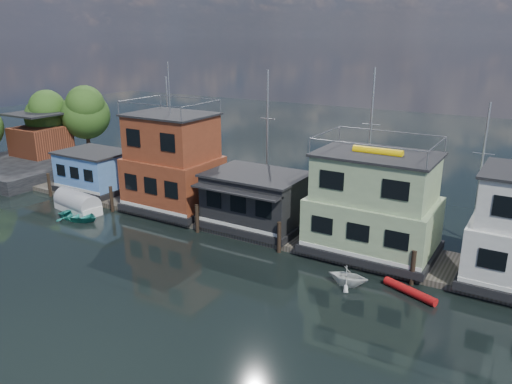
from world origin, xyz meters
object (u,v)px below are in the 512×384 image
Objects in this scene: tarp_runabout at (78,203)px; dinghy_teal at (79,216)px; houseboat_red at (173,164)px; dinghy_white at (348,276)px; houseboat_blue at (95,171)px; houseboat_dark at (256,200)px; red_kayak at (410,291)px; houseboat_green at (374,205)px.

dinghy_teal is at bearing -28.38° from tarp_runabout.
houseboat_red is at bearing 41.52° from tarp_runabout.
dinghy_white is at bearing -15.76° from houseboat_red.
houseboat_blue is at bearing 130.48° from tarp_runabout.
tarp_runabout is (-14.97, -4.27, -1.71)m from houseboat_dark.
dinghy_teal is at bearing -132.68° from houseboat_red.
tarp_runabout is (-6.97, -4.29, -3.40)m from houseboat_red.
houseboat_dark is 14.52m from dinghy_teal.
dinghy_white is (-3.46, -0.77, 0.38)m from red_kayak.
houseboat_blue is 1.79× the size of dinghy_teal.
dinghy_white is (26.78, -4.88, -1.58)m from houseboat_blue.
tarp_runabout is at bearing -148.39° from houseboat_red.
tarp_runabout is (-23.97, -4.29, -2.84)m from houseboat_green.
houseboat_dark is at bearing 25.83° from tarp_runabout.
tarp_runabout is (-1.74, 1.38, 0.34)m from dinghy_teal.
houseboat_green is at bearing -81.86° from dinghy_teal.
tarp_runabout is at bearing 45.54° from dinghy_teal.
houseboat_dark reaches higher than houseboat_blue.
houseboat_red is 3.32× the size of dinghy_teal.
red_kayak is (20.74, -4.11, -3.86)m from houseboat_red.
tarp_runabout is at bearing -169.86° from houseboat_green.
houseboat_red reaches higher than houseboat_blue.
red_kayak is at bearing 10.29° from tarp_runabout.
dinghy_teal is (4.28, -5.67, -1.84)m from houseboat_blue.
red_kayak is 1.41× the size of dinghy_white.
houseboat_blue is 30.58m from red_kayak.
dinghy_white is (0.28, -4.88, -2.92)m from houseboat_green.
houseboat_green is at bearing 20.06° from tarp_runabout.
houseboat_blue reaches higher than dinghy_teal.
houseboat_dark reaches higher than red_kayak.
red_kayak is at bearing -92.73° from dinghy_teal.
red_kayak is at bearing -83.94° from dinghy_white.
houseboat_dark is (17.50, -0.02, 0.21)m from houseboat_blue.
houseboat_blue is 27.27m from dinghy_white.
houseboat_red is 8.18m from houseboat_dark.
tarp_runabout reaches higher than dinghy_teal.
dinghy_teal is (-25.96, -1.56, 0.12)m from red_kayak.
houseboat_blue is at bearing -166.53° from red_kayak.
houseboat_red is 8.86m from tarp_runabout.
houseboat_dark is at bearing -0.14° from houseboat_red.
houseboat_green is 23.15m from dinghy_teal.
dinghy_teal is (-13.22, -5.65, -2.05)m from houseboat_dark.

